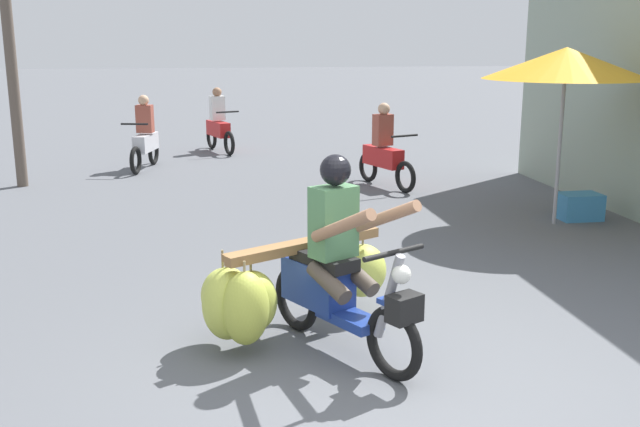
% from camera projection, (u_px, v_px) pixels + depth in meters
% --- Properties ---
extents(ground_plane, '(120.00, 120.00, 0.00)m').
position_uv_depth(ground_plane, '(408.00, 403.00, 5.03)').
color(ground_plane, '#56595E').
extents(motorbike_main_loaded, '(1.81, 1.94, 1.58)m').
position_uv_depth(motorbike_main_loaded, '(298.00, 283.00, 5.94)').
color(motorbike_main_loaded, black).
rests_on(motorbike_main_loaded, ground).
extents(motorbike_distant_ahead_left, '(0.69, 1.56, 1.40)m').
position_uv_depth(motorbike_distant_ahead_left, '(219.00, 126.00, 16.10)').
color(motorbike_distant_ahead_left, black).
rests_on(motorbike_distant_ahead_left, ground).
extents(motorbike_distant_ahead_right, '(0.72, 1.55, 1.40)m').
position_uv_depth(motorbike_distant_ahead_right, '(384.00, 153.00, 12.29)').
color(motorbike_distant_ahead_right, black).
rests_on(motorbike_distant_ahead_right, ground).
extents(motorbike_distant_far_ahead, '(0.62, 1.59, 1.40)m').
position_uv_depth(motorbike_distant_far_ahead, '(145.00, 139.00, 13.97)').
color(motorbike_distant_far_ahead, black).
rests_on(motorbike_distant_far_ahead, ground).
extents(market_umbrella_near_shop, '(2.13, 2.13, 2.33)m').
position_uv_depth(market_umbrella_near_shop, '(566.00, 63.00, 9.43)').
color(market_umbrella_near_shop, '#99999E').
rests_on(market_umbrella_near_shop, ground).
extents(produce_crate, '(0.56, 0.40, 0.36)m').
position_uv_depth(produce_crate, '(579.00, 206.00, 10.12)').
color(produce_crate, teal).
rests_on(produce_crate, ground).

